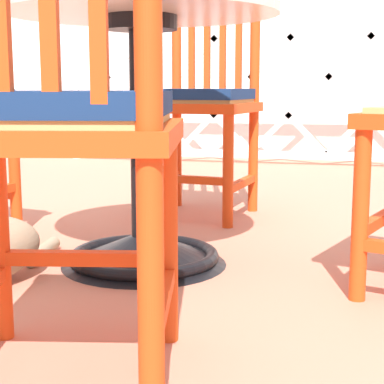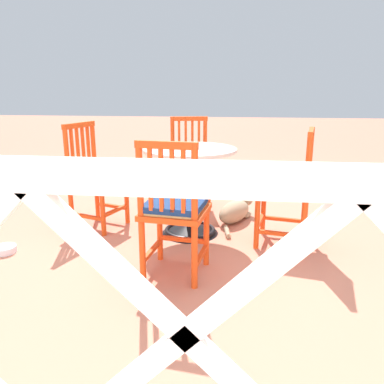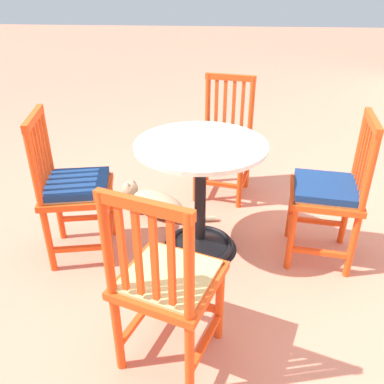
% 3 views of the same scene
% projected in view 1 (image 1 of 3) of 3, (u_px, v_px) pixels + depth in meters
% --- Properties ---
extents(ground_plane, '(24.00, 24.00, 0.00)m').
position_uv_depth(ground_plane, '(97.00, 289.00, 1.63)').
color(ground_plane, '#C6755B').
extents(lattice_fence_panel, '(3.57, 0.06, 1.15)m').
position_uv_depth(lattice_fence_panel, '(290.00, 77.00, 4.17)').
color(lattice_fence_panel, white).
rests_on(lattice_fence_panel, ground_plane).
extents(cafe_table, '(0.76, 0.76, 0.73)m').
position_uv_depth(cafe_table, '(143.00, 167.00, 1.81)').
color(cafe_table, black).
rests_on(cafe_table, ground_plane).
extents(orange_chair_tucked_in, '(0.47, 0.47, 0.91)m').
position_uv_depth(orange_chair_tucked_in, '(55.00, 126.00, 1.05)').
color(orange_chair_tucked_in, '#D64214').
rests_on(orange_chair_tucked_in, ground_plane).
extents(orange_chair_by_planter, '(0.45, 0.45, 0.91)m').
position_uv_depth(orange_chair_by_planter, '(202.00, 103.00, 2.50)').
color(orange_chair_by_planter, '#D64214').
rests_on(orange_chair_by_planter, ground_plane).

